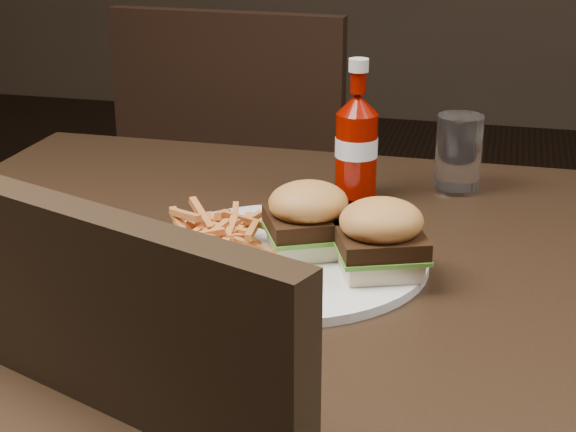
% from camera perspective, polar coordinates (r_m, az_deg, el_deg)
% --- Properties ---
extents(dining_table, '(1.20, 0.80, 0.04)m').
position_cam_1_polar(dining_table, '(0.97, 5.91, -4.21)').
color(dining_table, black).
rests_on(dining_table, ground).
extents(chair_far, '(0.48, 0.48, 0.04)m').
position_cam_1_polar(chair_far, '(1.91, -1.56, -0.85)').
color(chair_far, black).
rests_on(chair_far, ground).
extents(plate, '(0.31, 0.31, 0.01)m').
position_cam_1_polar(plate, '(0.96, -0.15, -2.70)').
color(plate, white).
rests_on(plate, dining_table).
extents(sandwich_half_a, '(0.10, 0.10, 0.02)m').
position_cam_1_polar(sandwich_half_a, '(0.96, 1.30, -1.68)').
color(sandwich_half_a, beige).
rests_on(sandwich_half_a, plate).
extents(sandwich_half_b, '(0.10, 0.10, 0.02)m').
position_cam_1_polar(sandwich_half_b, '(0.92, 5.95, -2.97)').
color(sandwich_half_b, beige).
rests_on(sandwich_half_b, plate).
extents(fries_pile, '(0.11, 0.11, 0.04)m').
position_cam_1_polar(fries_pile, '(0.97, -4.63, -0.93)').
color(fries_pile, '#C4702B').
rests_on(fries_pile, plate).
extents(ketchup_bottle, '(0.07, 0.07, 0.11)m').
position_cam_1_polar(ketchup_bottle, '(1.14, 4.43, 3.97)').
color(ketchup_bottle, '#7B0900').
rests_on(ketchup_bottle, dining_table).
extents(tumbler, '(0.07, 0.07, 0.10)m').
position_cam_1_polar(tumbler, '(1.19, 10.98, 4.14)').
color(tumbler, white).
rests_on(tumbler, dining_table).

